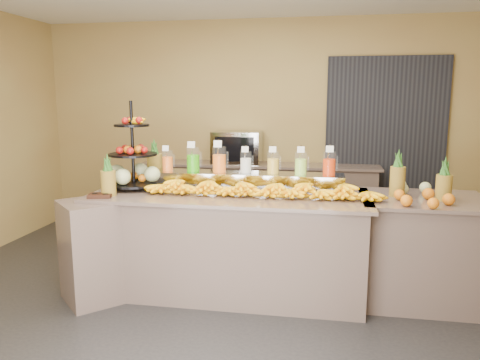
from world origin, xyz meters
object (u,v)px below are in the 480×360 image
(banana_heap, at_px, (260,187))
(oven_warmer, at_px, (237,147))
(fruit_stand, at_px, (137,166))
(pitcher_tray, at_px, (246,180))
(condiment_caddy, at_px, (100,196))
(right_fruit_pile, at_px, (419,191))

(banana_heap, bearing_deg, oven_warmer, 106.04)
(fruit_stand, distance_m, oven_warmer, 1.94)
(pitcher_tray, distance_m, oven_warmer, 1.72)
(condiment_caddy, distance_m, oven_warmer, 2.44)
(fruit_stand, bearing_deg, oven_warmer, 69.21)
(condiment_caddy, bearing_deg, oven_warmer, 70.90)
(condiment_caddy, distance_m, right_fruit_pile, 2.74)
(pitcher_tray, distance_m, right_fruit_pile, 1.56)
(banana_heap, relative_size, right_fruit_pile, 4.19)
(fruit_stand, xyz_separation_m, oven_warmer, (0.64, 1.83, -0.00))
(oven_warmer, bearing_deg, condiment_caddy, -108.40)
(banana_heap, relative_size, oven_warmer, 3.32)
(right_fruit_pile, xyz_separation_m, oven_warmer, (-1.92, 1.97, 0.13))
(banana_heap, xyz_separation_m, condiment_caddy, (-1.37, -0.31, -0.06))
(condiment_caddy, relative_size, oven_warmer, 0.32)
(banana_heap, height_order, right_fruit_pile, right_fruit_pile)
(right_fruit_pile, bearing_deg, oven_warmer, 134.26)
(banana_heap, xyz_separation_m, right_fruit_pile, (1.35, 0.02, 0.01))
(right_fruit_pile, bearing_deg, fruit_stand, 176.96)
(pitcher_tray, xyz_separation_m, fruit_stand, (-1.03, -0.16, 0.14))
(banana_heap, bearing_deg, condiment_caddy, -167.22)
(fruit_stand, height_order, condiment_caddy, fruit_stand)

